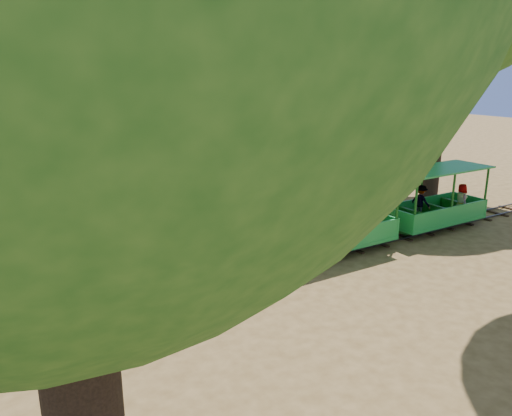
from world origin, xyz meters
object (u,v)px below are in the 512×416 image
carriage_front (337,226)px  carriage_rear (436,206)px  fence (178,186)px  locomotive (237,213)px

carriage_front → carriage_rear: bearing=0.8°
fence → carriage_rear: bearing=-54.8°
carriage_rear → fence: 9.77m
fence → locomotive: bearing=-102.8°
carriage_front → carriage_rear: 4.25m
locomotive → carriage_front: bearing=-2.1°
carriage_rear → fence: (-5.63, 7.98, -0.20)m
carriage_front → fence: (-1.38, 8.04, -0.25)m
locomotive → carriage_rear: locomotive is taller
fence → carriage_front: bearing=-80.3°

